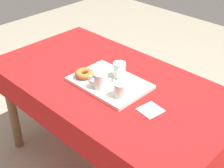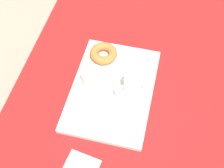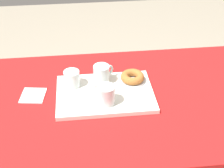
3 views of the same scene
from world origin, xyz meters
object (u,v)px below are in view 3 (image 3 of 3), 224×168
(tea_mug_right, at_px, (102,75))
(paper_napkin, at_px, (33,95))
(sugar_donut_left, at_px, (133,77))
(serving_tray, at_px, (105,94))
(tea_mug_left, at_px, (106,95))
(donut_plate_left, at_px, (132,80))
(water_glass_near, at_px, (72,80))
(dining_table, at_px, (112,115))

(tea_mug_right, distance_m, paper_napkin, 0.33)
(tea_mug_right, height_order, sugar_donut_left, tea_mug_right)
(tea_mug_right, bearing_deg, paper_napkin, 8.44)
(serving_tray, bearing_deg, paper_napkin, -5.55)
(tea_mug_left, relative_size, sugar_donut_left, 0.91)
(donut_plate_left, bearing_deg, sugar_donut_left, 0.00)
(tea_mug_right, xyz_separation_m, sugar_donut_left, (-0.14, 0.01, -0.02))
(serving_tray, distance_m, tea_mug_left, 0.09)
(tea_mug_right, xyz_separation_m, water_glass_near, (0.14, 0.02, -0.01))
(water_glass_near, bearing_deg, dining_table, 151.17)
(serving_tray, height_order, donut_plate_left, donut_plate_left)
(water_glass_near, xyz_separation_m, paper_napkin, (0.18, 0.03, -0.05))
(paper_napkin, bearing_deg, tea_mug_right, -171.56)
(dining_table, xyz_separation_m, donut_plate_left, (-0.11, -0.10, 0.12))
(sugar_donut_left, bearing_deg, water_glass_near, 1.18)
(water_glass_near, distance_m, sugar_donut_left, 0.28)
(paper_napkin, bearing_deg, serving_tray, 174.45)
(serving_tray, bearing_deg, dining_table, 131.87)
(tea_mug_right, relative_size, paper_napkin, 0.94)
(donut_plate_left, bearing_deg, tea_mug_left, 46.85)
(dining_table, relative_size, serving_tray, 3.47)
(tea_mug_left, relative_size, tea_mug_right, 0.99)
(dining_table, relative_size, tea_mug_right, 14.73)
(serving_tray, bearing_deg, tea_mug_right, -85.05)
(sugar_donut_left, relative_size, paper_napkin, 1.01)
(donut_plate_left, bearing_deg, dining_table, 43.31)
(serving_tray, relative_size, tea_mug_left, 4.30)
(dining_table, xyz_separation_m, serving_tray, (0.03, -0.03, 0.10))
(serving_tray, xyz_separation_m, donut_plate_left, (-0.14, -0.07, 0.01))
(serving_tray, distance_m, water_glass_near, 0.17)
(water_glass_near, bearing_deg, tea_mug_left, 135.09)
(tea_mug_right, bearing_deg, water_glass_near, 6.25)
(water_glass_near, bearing_deg, donut_plate_left, -178.82)
(dining_table, bearing_deg, donut_plate_left, -136.69)
(serving_tray, relative_size, donut_plate_left, 3.71)
(tea_mug_right, bearing_deg, dining_table, 107.80)
(water_glass_near, bearing_deg, serving_tray, 156.33)
(donut_plate_left, distance_m, sugar_donut_left, 0.02)
(dining_table, bearing_deg, tea_mug_right, -72.20)
(donut_plate_left, relative_size, paper_napkin, 1.07)
(water_glass_near, distance_m, paper_napkin, 0.19)
(sugar_donut_left, height_order, paper_napkin, sugar_donut_left)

